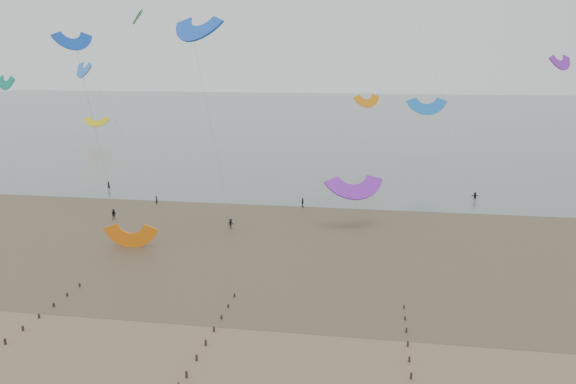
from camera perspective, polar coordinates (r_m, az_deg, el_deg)
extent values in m
plane|color=brown|center=(53.00, -13.12, -15.38)|extent=(500.00, 500.00, 0.00)
plane|color=#475654|center=(244.69, 4.60, 7.71)|extent=(500.00, 500.00, 0.00)
plane|color=#473A28|center=(83.78, -4.24, -4.00)|extent=(500.00, 500.00, 0.00)
ellipsoid|color=slate|center=(78.47, -19.44, -6.03)|extent=(23.60, 14.36, 0.01)
ellipsoid|color=slate|center=(84.83, 4.17, -3.78)|extent=(33.64, 18.32, 0.01)
ellipsoid|color=slate|center=(104.39, -25.50, -1.76)|extent=(26.95, 14.22, 0.01)
cube|color=black|center=(58.41, -26.80, -13.44)|extent=(0.16, 0.16, 0.59)
cube|color=black|center=(60.31, -25.34, -12.42)|extent=(0.16, 0.16, 0.57)
cube|color=black|center=(62.27, -23.97, -11.46)|extent=(0.16, 0.16, 0.54)
cube|color=black|center=(64.27, -22.70, -10.55)|extent=(0.16, 0.16, 0.51)
cube|color=black|center=(66.32, -21.52, -9.69)|extent=(0.16, 0.16, 0.48)
cube|color=black|center=(68.41, -20.41, -8.88)|extent=(0.16, 0.16, 0.45)
cube|color=black|center=(48.53, -10.27, -17.81)|extent=(0.16, 0.16, 0.62)
cube|color=black|center=(50.67, -9.27, -16.32)|extent=(0.16, 0.16, 0.59)
cube|color=black|center=(52.85, -8.36, -14.95)|extent=(0.16, 0.16, 0.57)
cube|color=black|center=(55.08, -7.53, -13.69)|extent=(0.16, 0.16, 0.54)
cube|color=black|center=(57.33, -6.78, -12.52)|extent=(0.16, 0.16, 0.51)
cube|color=black|center=(59.62, -6.09, -11.44)|extent=(0.16, 0.16, 0.48)
cube|color=black|center=(61.94, -5.45, -10.44)|extent=(0.16, 0.16, 0.45)
cube|color=black|center=(48.69, 12.40, -17.82)|extent=(0.16, 0.16, 0.59)
cube|color=black|center=(50.96, 12.23, -16.29)|extent=(0.16, 0.16, 0.57)
cube|color=black|center=(53.27, 12.07, -14.90)|extent=(0.16, 0.16, 0.54)
cube|color=black|center=(55.60, 11.94, -13.62)|extent=(0.16, 0.16, 0.51)
cube|color=black|center=(57.95, 11.81, -12.45)|extent=(0.16, 0.16, 0.48)
cube|color=black|center=(60.33, 11.70, -11.36)|extent=(0.16, 0.16, 0.45)
imported|color=black|center=(100.95, -13.20, -0.81)|extent=(0.66, 0.65, 1.54)
imported|color=black|center=(106.43, 18.46, -0.42)|extent=(1.44, 0.52, 1.53)
imported|color=black|center=(114.44, -17.76, 0.61)|extent=(0.59, 0.39, 1.63)
imported|color=black|center=(93.50, -17.27, -2.18)|extent=(0.96, 0.83, 1.71)
imported|color=black|center=(96.45, 1.50, -1.09)|extent=(0.53, 1.01, 1.65)
imported|color=black|center=(84.95, -5.84, -3.23)|extent=(1.17, 1.11, 1.59)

